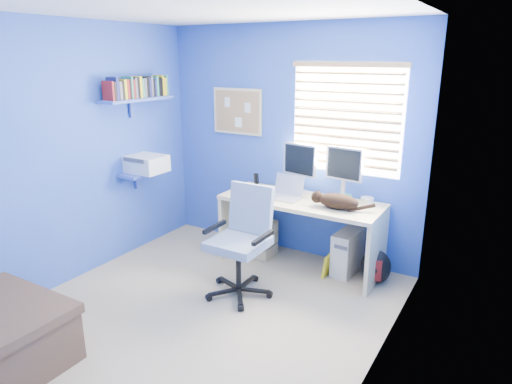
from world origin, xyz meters
The scene contains 23 objects.
floor centered at (0.00, 0.00, 0.00)m, with size 3.00×3.20×0.00m, color tan.
ceiling centered at (0.00, 0.00, 2.50)m, with size 3.00×3.20×0.00m, color white.
wall_back centered at (0.00, 1.60, 1.25)m, with size 3.00×0.01×2.50m, color #375ABE.
wall_front centered at (0.00, -1.60, 1.25)m, with size 3.00×0.01×2.50m, color #375ABE.
wall_left centered at (-1.50, 0.00, 1.25)m, with size 0.01×3.20×2.50m, color #375ABE.
wall_right centered at (1.50, 0.00, 1.25)m, with size 0.01×3.20×2.50m, color #375ABE.
desk centered at (0.33, 1.26, 0.37)m, with size 1.67×0.65×0.74m, color beige.
laptop centered at (0.16, 1.20, 0.85)m, with size 0.33×0.26×0.22m, color silver.
monitor_left centered at (0.21, 1.46, 1.01)m, with size 0.40×0.12×0.54m, color silver.
monitor_right centered at (0.68, 1.52, 1.01)m, with size 0.40×0.12×0.54m, color silver.
phone centered at (-0.28, 1.38, 0.82)m, with size 0.09×0.11×0.17m, color black.
mug centered at (0.79, 1.34, 0.79)m, with size 0.10×0.09×0.10m, color #268569.
cd_spindle centered at (0.96, 1.45, 0.78)m, with size 0.13×0.13×0.07m, color silver.
cat centered at (0.76, 1.18, 0.81)m, with size 0.41×0.21×0.15m, color black.
tower_pc centered at (0.82, 1.37, 0.23)m, with size 0.19×0.44×0.45m, color beige.
drawer_boxes centered at (-0.18, 1.27, 0.20)m, with size 0.35×0.28×0.41m, color tan.
yellow_book centered at (0.68, 1.17, 0.12)m, with size 0.03×0.17×0.24m, color yellow.
backpack centered at (1.15, 1.29, 0.17)m, with size 0.29×0.22×0.35m, color black.
bed_corner centered at (-0.83, -1.31, 0.23)m, with size 0.94×0.67×0.45m, color #4C3629.
office_chair centered at (0.11, 0.45, 0.38)m, with size 0.60×0.60×1.02m.
window_blinds centered at (0.65, 1.57, 1.55)m, with size 1.15×0.05×1.10m.
corkboard centered at (-0.65, 1.58, 1.55)m, with size 0.64×0.02×0.52m.
wall_shelves centered at (-1.35, 0.75, 1.43)m, with size 0.42×0.90×1.05m.
Camera 1 is at (2.21, -2.83, 2.16)m, focal length 32.00 mm.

